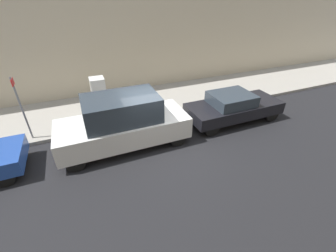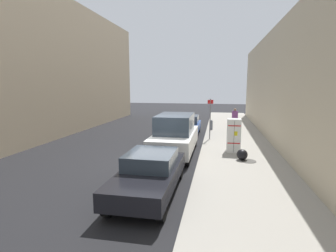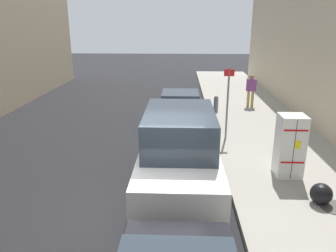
# 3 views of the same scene
# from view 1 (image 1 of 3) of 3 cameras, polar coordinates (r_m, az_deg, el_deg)

# --- Properties ---
(ground_plane) EXTENTS (80.00, 80.00, 0.00)m
(ground_plane) POSITION_cam_1_polar(r_m,az_deg,el_deg) (9.26, -1.73, -4.81)
(ground_plane) COLOR black
(sidewalk_slab) EXTENTS (4.05, 44.00, 0.16)m
(sidewalk_slab) POSITION_cam_1_polar(r_m,az_deg,el_deg) (12.51, -8.30, 5.55)
(sidewalk_slab) COLOR #9E998E
(sidewalk_slab) RESTS_ON ground
(building_facade_near) EXTENTS (1.88, 39.60, 7.14)m
(building_facade_near) POSITION_cam_1_polar(r_m,az_deg,el_deg) (14.31, -12.86, 23.11)
(building_facade_near) COLOR beige
(building_facade_near) RESTS_ON ground
(discarded_refrigerator) EXTENTS (0.70, 0.68, 1.75)m
(discarded_refrigerator) POSITION_cam_1_polar(r_m,az_deg,el_deg) (11.57, -17.05, 7.47)
(discarded_refrigerator) COLOR white
(discarded_refrigerator) RESTS_ON sidewalk_slab
(manhole_cover) EXTENTS (0.70, 0.70, 0.02)m
(manhole_cover) POSITION_cam_1_polar(r_m,az_deg,el_deg) (12.70, -9.26, 6.32)
(manhole_cover) COLOR #47443F
(manhole_cover) RESTS_ON sidewalk_slab
(street_sign_post) EXTENTS (0.36, 0.07, 2.63)m
(street_sign_post) POSITION_cam_1_polar(r_m,az_deg,el_deg) (10.34, -33.27, 4.24)
(street_sign_post) COLOR slate
(street_sign_post) RESTS_ON sidewalk_slab
(trash_bag) EXTENTS (0.51, 0.51, 0.51)m
(trash_bag) POSITION_cam_1_polar(r_m,az_deg,el_deg) (12.32, -9.80, 6.71)
(trash_bag) COLOR black
(trash_bag) RESTS_ON sidewalk_slab
(parked_van_white) EXTENTS (2.02, 5.04, 2.13)m
(parked_van_white) POSITION_cam_1_polar(r_m,az_deg,el_deg) (8.90, -11.32, 0.95)
(parked_van_white) COLOR silver
(parked_van_white) RESTS_ON ground
(parked_sedan_dark) EXTENTS (1.81, 4.53, 1.40)m
(parked_sedan_dark) POSITION_cam_1_polar(r_m,az_deg,el_deg) (11.07, 16.22, 4.77)
(parked_sedan_dark) COLOR black
(parked_sedan_dark) RESTS_ON ground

